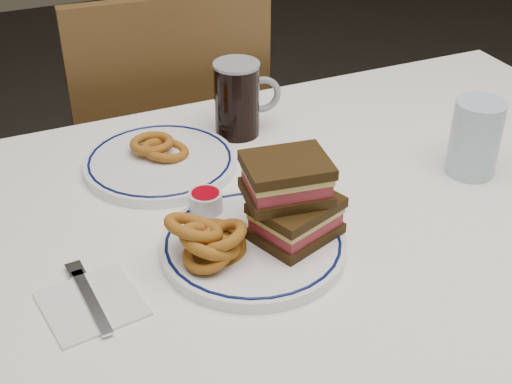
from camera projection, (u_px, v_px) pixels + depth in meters
name	position (u px, v px, depth m)	size (l,w,h in m)	color
dining_table	(324.00, 262.00, 1.15)	(1.27, 0.87, 0.75)	white
chair_far	(167.00, 155.00, 1.72)	(0.46, 0.46, 0.93)	#492F17
main_plate	(253.00, 245.00, 0.99)	(0.26, 0.26, 0.02)	white
reuben_sandwich	(291.00, 199.00, 0.97)	(0.14, 0.13, 0.12)	black
onion_rings_main	(209.00, 240.00, 0.95)	(0.12, 0.11, 0.09)	brown
ketchup_ramekin	(206.00, 200.00, 1.05)	(0.05, 0.05, 0.03)	silver
beer_mug	(239.00, 98.00, 1.26)	(0.12, 0.08, 0.14)	black
water_glass	(475.00, 138.00, 1.15)	(0.08, 0.08, 0.13)	#ABC4DD
far_plate	(160.00, 162.00, 1.19)	(0.25, 0.25, 0.02)	white
onion_rings_far	(159.00, 147.00, 1.19)	(0.10, 0.09, 0.04)	brown
napkin_fork	(91.00, 302.00, 0.91)	(0.13, 0.16, 0.01)	white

